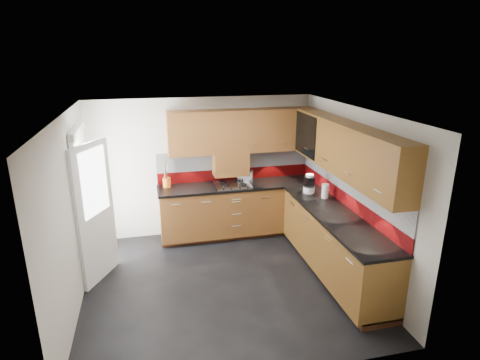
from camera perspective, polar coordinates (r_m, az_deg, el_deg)
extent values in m
cube|color=black|center=(5.86, -2.27, -14.47)|extent=(4.00, 3.80, 0.02)
cube|color=white|center=(5.00, -2.62, 10.10)|extent=(4.00, 3.80, 0.10)
cube|color=beige|center=(7.04, -5.28, 1.94)|extent=(4.00, 0.08, 2.64)
cube|color=beige|center=(3.70, 3.13, -13.51)|extent=(4.00, 0.08, 2.64)
cube|color=beige|center=(5.33, -23.44, -4.84)|extent=(0.08, 3.80, 2.64)
cube|color=beige|center=(5.96, 16.21, -1.69)|extent=(0.08, 3.80, 2.64)
cube|color=brown|center=(7.05, -0.27, -4.18)|extent=(2.70, 0.60, 0.95)
cube|color=brown|center=(6.01, 13.20, -8.81)|extent=(0.60, 2.60, 0.95)
cube|color=#442213|center=(7.25, -0.32, -7.21)|extent=(2.70, 0.54, 0.10)
cube|color=#442213|center=(6.22, 13.17, -12.28)|extent=(0.54, 2.60, 0.10)
cube|color=black|center=(6.88, -0.34, -0.79)|extent=(2.72, 0.62, 0.04)
cube|color=black|center=(5.80, 13.51, -4.98)|extent=(0.62, 2.60, 0.04)
cube|color=maroon|center=(7.12, -0.80, 0.88)|extent=(2.70, 0.02, 0.20)
cube|color=silver|center=(7.05, -0.81, 2.98)|extent=(2.70, 0.02, 0.34)
cube|color=maroon|center=(6.15, 14.77, -2.53)|extent=(0.02, 3.20, 0.20)
cube|color=silver|center=(6.07, 14.97, -0.14)|extent=(0.02, 3.20, 0.34)
cube|color=brown|center=(6.81, 0.28, 7.02)|extent=(2.50, 0.33, 0.72)
cube|color=brown|center=(5.72, 14.79, 4.30)|extent=(0.33, 2.87, 0.72)
cube|color=silver|center=(6.65, -0.63, 4.90)|extent=(1.80, 0.01, 0.16)
cube|color=silver|center=(5.66, 13.20, 2.09)|extent=(0.01, 2.00, 0.16)
cube|color=brown|center=(6.89, -1.35, 2.37)|extent=(0.60, 0.33, 0.40)
cube|color=black|center=(6.56, 9.27, 6.36)|extent=(0.01, 0.80, 0.66)
cube|color=#FFD18C|center=(6.68, 11.73, 6.43)|extent=(0.01, 0.76, 0.64)
cube|color=black|center=(6.62, 10.68, 6.57)|extent=(0.29, 0.76, 0.01)
cylinder|color=black|center=(6.38, 11.62, 7.01)|extent=(0.07, 0.07, 0.16)
cylinder|color=black|center=(6.51, 11.08, 7.26)|extent=(0.07, 0.07, 0.16)
cylinder|color=white|center=(6.65, 10.55, 7.50)|extent=(0.07, 0.07, 0.16)
cylinder|color=black|center=(6.78, 10.05, 7.74)|extent=(0.07, 0.07, 0.16)
cube|color=white|center=(6.21, -21.19, -3.19)|extent=(0.06, 0.95, 2.04)
cube|color=white|center=(5.87, -19.85, -4.47)|extent=(0.42, 0.73, 1.98)
cube|color=white|center=(5.72, -20.02, -0.27)|extent=(0.28, 0.50, 0.90)
cube|color=silver|center=(6.85, -1.06, -0.63)|extent=(0.59, 0.51, 0.02)
torus|color=black|center=(6.69, -2.12, -0.85)|extent=(0.13, 0.13, 0.02)
torus|color=black|center=(6.76, 0.43, -0.66)|extent=(0.13, 0.13, 0.02)
torus|color=black|center=(6.92, -2.51, -0.21)|extent=(0.13, 0.13, 0.02)
torus|color=black|center=(6.98, -0.04, -0.03)|extent=(0.13, 0.13, 0.02)
cube|color=black|center=(6.62, -0.61, -1.21)|extent=(0.45, 0.04, 0.02)
cylinder|color=#CD6013|center=(6.83, -10.38, -0.35)|extent=(0.13, 0.13, 0.16)
cylinder|color=#955D3B|center=(6.79, -10.55, 1.31)|extent=(0.06, 0.03, 0.33)
cylinder|color=#955D3B|center=(6.79, -10.47, 1.23)|extent=(0.06, 0.02, 0.30)
cylinder|color=#955D3B|center=(6.78, -10.61, 1.39)|extent=(0.05, 0.05, 0.35)
cylinder|color=#955D3B|center=(6.79, -10.39, 1.15)|extent=(0.05, 0.03, 0.28)
cylinder|color=#955D3B|center=(6.77, -10.65, 1.23)|extent=(0.03, 0.06, 0.31)
cube|color=silver|center=(7.04, 0.78, 0.60)|extent=(0.30, 0.24, 0.18)
cube|color=black|center=(7.02, 0.78, 1.34)|extent=(0.19, 0.09, 0.01)
cube|color=black|center=(7.05, 0.70, 1.43)|extent=(0.19, 0.09, 0.01)
cylinder|color=white|center=(6.56, 9.77, -1.35)|extent=(0.19, 0.19, 0.10)
cylinder|color=black|center=(6.52, 9.84, -0.24)|extent=(0.17, 0.17, 0.16)
cylinder|color=white|center=(6.49, 9.88, 0.63)|extent=(0.12, 0.12, 0.04)
cylinder|color=white|center=(6.35, 12.02, -1.56)|extent=(0.12, 0.12, 0.23)
cube|color=orange|center=(6.61, 9.65, -1.62)|extent=(0.13, 0.11, 0.01)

